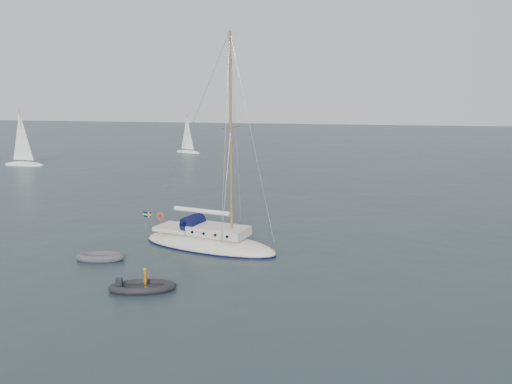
# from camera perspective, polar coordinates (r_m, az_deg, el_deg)

# --- Properties ---
(ground) EXTENTS (300.00, 300.00, 0.00)m
(ground) POSITION_cam_1_polar(r_m,az_deg,el_deg) (31.35, -0.94, -7.42)
(ground) COLOR black
(ground) RESTS_ON ground
(sailboat) EXTENTS (10.06, 3.01, 14.33)m
(sailboat) POSITION_cam_1_polar(r_m,az_deg,el_deg) (33.01, -5.40, -4.56)
(sailboat) COLOR white
(sailboat) RESTS_ON ground
(dinghy) EXTENTS (3.02, 1.36, 0.43)m
(dinghy) POSITION_cam_1_polar(r_m,az_deg,el_deg) (32.16, -17.36, -7.10)
(dinghy) COLOR #4A4B4F
(dinghy) RESTS_ON ground
(rib) EXTENTS (3.50, 1.59, 1.22)m
(rib) POSITION_cam_1_polar(r_m,az_deg,el_deg) (26.83, -12.88, -10.48)
(rib) COLOR black
(rib) RESTS_ON ground
(distant_yacht_c) EXTENTS (5.33, 2.84, 7.06)m
(distant_yacht_c) POSITION_cam_1_polar(r_m,az_deg,el_deg) (88.77, -7.86, 6.41)
(distant_yacht_c) COLOR white
(distant_yacht_c) RESTS_ON ground
(distant_yacht_a) EXTENTS (6.40, 3.41, 8.48)m
(distant_yacht_a) POSITION_cam_1_polar(r_m,az_deg,el_deg) (79.10, -25.20, 5.37)
(distant_yacht_a) COLOR white
(distant_yacht_a) RESTS_ON ground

